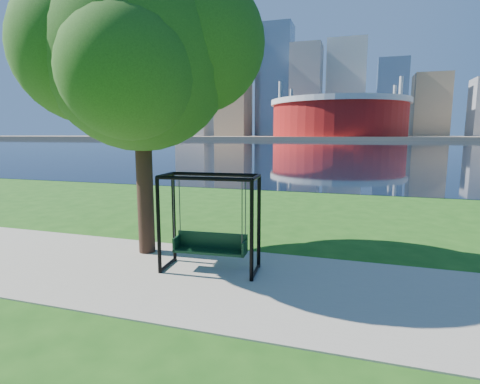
% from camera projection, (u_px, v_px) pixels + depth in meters
% --- Properties ---
extents(ground, '(900.00, 900.00, 0.00)m').
position_uv_depth(ground, '(229.00, 272.00, 8.12)').
color(ground, '#1E5114').
rests_on(ground, ground).
extents(path, '(120.00, 4.00, 0.03)m').
position_uv_depth(path, '(221.00, 280.00, 7.64)').
color(path, '#9E937F').
rests_on(path, ground).
extents(river, '(900.00, 180.00, 0.02)m').
position_uv_depth(river, '(349.00, 146.00, 104.29)').
color(river, black).
rests_on(river, ground).
extents(far_bank, '(900.00, 228.00, 2.00)m').
position_uv_depth(far_bank, '(355.00, 137.00, 296.48)').
color(far_bank, '#937F60').
rests_on(far_bank, ground).
extents(stadium, '(83.00, 83.00, 32.00)m').
position_uv_depth(stadium, '(339.00, 116.00, 230.51)').
color(stadium, maroon).
rests_on(stadium, far_bank).
extents(skyline, '(392.00, 66.00, 96.50)m').
position_uv_depth(skyline, '(352.00, 94.00, 305.11)').
color(skyline, gray).
rests_on(skyline, far_bank).
extents(swing, '(2.14, 1.06, 2.13)m').
position_uv_depth(swing, '(210.00, 225.00, 8.07)').
color(swing, black).
rests_on(swing, ground).
extents(park_tree, '(5.66, 5.12, 7.04)m').
position_uv_depth(park_tree, '(139.00, 52.00, 8.81)').
color(park_tree, black).
rests_on(park_tree, ground).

